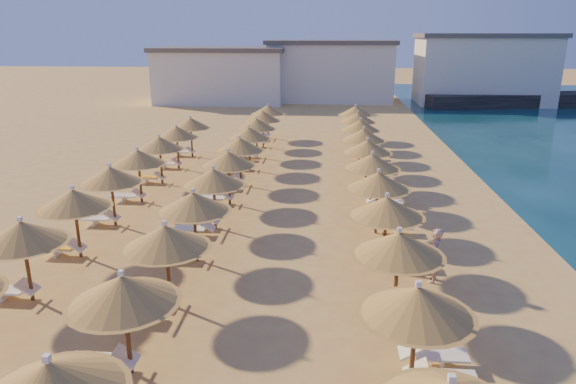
# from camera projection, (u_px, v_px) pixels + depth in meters

# --- Properties ---
(ground) EXTENTS (220.00, 220.00, 0.00)m
(ground) POSITION_uv_depth(u_px,v_px,m) (298.00, 256.00, 19.66)
(ground) COLOR tan
(ground) RESTS_ON ground
(jetty) EXTENTS (30.19, 9.93, 1.50)m
(jetty) POSITION_uv_depth(u_px,v_px,m) (551.00, 100.00, 59.47)
(jetty) COLOR black
(jetty) RESTS_ON ground
(hotel_blocks) EXTENTS (46.71, 11.37, 8.10)m
(hotel_blocks) POSITION_uv_depth(u_px,v_px,m) (353.00, 71.00, 61.93)
(hotel_blocks) COLOR white
(hotel_blocks) RESTS_ON ground
(parasol_row_east) EXTENTS (2.77, 39.38, 2.83)m
(parasol_row_east) POSITION_uv_depth(u_px,v_px,m) (375.00, 171.00, 22.80)
(parasol_row_east) COLOR brown
(parasol_row_east) RESTS_ON ground
(parasol_row_west) EXTENTS (2.77, 39.38, 2.83)m
(parasol_row_west) POSITION_uv_depth(u_px,v_px,m) (221.00, 168.00, 23.32)
(parasol_row_west) COLOR brown
(parasol_row_west) RESTS_ON ground
(parasol_row_inland) EXTENTS (2.77, 26.07, 2.83)m
(parasol_row_inland) POSITION_uv_depth(u_px,v_px,m) (125.00, 166.00, 23.66)
(parasol_row_inland) COLOR brown
(parasol_row_inland) RESTS_ON ground
(loungers) EXTENTS (14.56, 37.20, 0.66)m
(loungers) POSITION_uv_depth(u_px,v_px,m) (262.00, 211.00, 23.55)
(loungers) COLOR white
(loungers) RESTS_ON ground
(beachgoer_a) EXTENTS (0.64, 0.80, 1.92)m
(beachgoer_a) POSITION_uv_depth(u_px,v_px,m) (435.00, 255.00, 17.37)
(beachgoer_a) COLOR tan
(beachgoer_a) RESTS_ON ground
(beachgoer_b) EXTENTS (0.71, 0.90, 1.83)m
(beachgoer_b) POSITION_uv_depth(u_px,v_px,m) (379.00, 184.00, 25.66)
(beachgoer_b) COLOR tan
(beachgoer_b) RESTS_ON ground
(beachgoer_c) EXTENTS (0.87, 1.07, 1.71)m
(beachgoer_c) POSITION_uv_depth(u_px,v_px,m) (375.00, 182.00, 26.24)
(beachgoer_c) COLOR tan
(beachgoer_c) RESTS_ON ground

